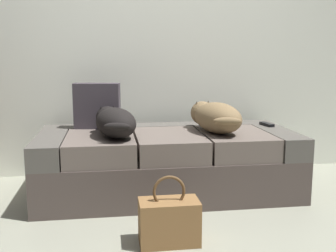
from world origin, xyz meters
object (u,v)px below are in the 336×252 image
tv_remote (267,124)px  handbag (169,221)px  dog_dark (114,122)px  dog_tan (215,117)px  throw_pillow (97,106)px  couch (167,162)px

tv_remote → handbag: bearing=-144.4°
tv_remote → handbag: (-0.92, -0.96, -0.34)m
dog_dark → handbag: bearing=-69.1°
tv_remote → dog_tan: bearing=-168.5°
handbag → tv_remote: bearing=46.3°
dog_tan → dog_dark: bearing=-174.9°
throw_pillow → handbag: bearing=-69.8°
tv_remote → handbag: tv_remote is taller
tv_remote → handbag: size_ratio=0.40×
couch → tv_remote: size_ratio=12.23×
tv_remote → throw_pillow: throw_pillow is taller
throw_pillow → handbag: size_ratio=0.90×
couch → dog_dark: 0.52m
dog_dark → throw_pillow: size_ratio=1.70×
dog_dark → dog_tan: 0.72m
dog_tan → handbag: (-0.45, -0.77, -0.44)m
couch → handbag: bearing=-97.5°
dog_dark → tv_remote: (1.19, 0.26, -0.09)m
throw_pillow → tv_remote: bearing=-4.0°
tv_remote → throw_pillow: bearing=165.2°
couch → tv_remote: bearing=9.3°
couch → tv_remote: (0.81, 0.13, 0.24)m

